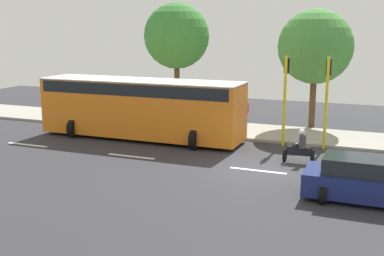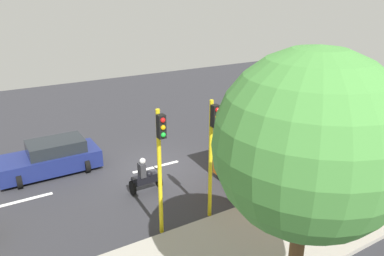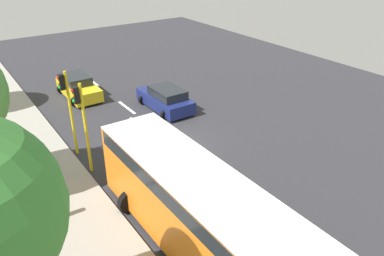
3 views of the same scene
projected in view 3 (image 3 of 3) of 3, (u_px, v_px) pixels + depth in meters
ground_plane at (175, 145)px, 21.00m from camera, size 40.00×60.00×0.10m
sidewalk at (45, 185)px, 17.41m from camera, size 4.00×60.00×0.15m
lane_stripe_far_north at (93, 82)px, 29.79m from camera, size 0.20×2.40×0.01m
lane_stripe_north at (127, 108)px, 25.38m from camera, size 0.20×2.40×0.01m
lane_stripe_mid at (175, 144)px, 20.98m from camera, size 0.20×2.40×0.01m
lane_stripe_south at (249, 200)px, 16.57m from camera, size 0.20×2.40×0.01m
car_yellow_cab at (78, 87)px, 26.78m from camera, size 2.27×4.32×1.52m
car_dark_blue at (166, 99)px, 24.88m from camera, size 2.33×4.41×1.52m
city_bus at (202, 211)px, 13.04m from camera, size 3.20×11.00×3.16m
motorcycle at (133, 133)px, 20.78m from camera, size 0.60×1.30×1.53m
pedestrian_near_signal at (46, 202)px, 14.74m from camera, size 0.40×0.24×1.69m
traffic_light_corner at (67, 102)px, 18.74m from camera, size 0.49×0.24×4.50m
traffic_light_midblock at (82, 117)px, 17.26m from camera, size 0.49×0.24×4.50m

